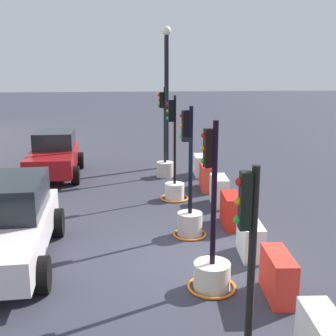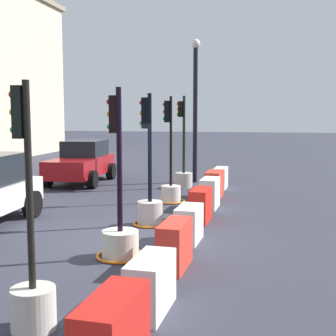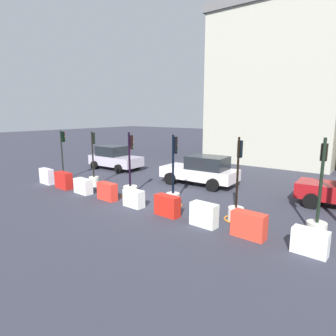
{
  "view_description": "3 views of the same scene",
  "coord_description": "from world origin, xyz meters",
  "px_view_note": "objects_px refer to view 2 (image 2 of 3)",
  "views": [
    {
      "loc": [
        -8.78,
        1.39,
        4.17
      ],
      "look_at": [
        2.49,
        0.38,
        1.46
      ],
      "focal_mm": 46.35,
      "sensor_mm": 36.0,
      "label": 1
    },
    {
      "loc": [
        -9.67,
        -2.72,
        2.74
      ],
      "look_at": [
        2.72,
        -0.23,
        1.26
      ],
      "focal_mm": 49.83,
      "sensor_mm": 36.0,
      "label": 2
    },
    {
      "loc": [
        8.73,
        -10.14,
        4.12
      ],
      "look_at": [
        0.72,
        0.33,
        1.62
      ],
      "focal_mm": 30.72,
      "sensor_mm": 36.0,
      "label": 3
    }
  ],
  "objects_px": {
    "traffic_light_2": "(120,232)",
    "construction_barrier_8": "(221,178)",
    "traffic_light_5": "(183,171)",
    "construction_barrier_3": "(175,245)",
    "construction_barrier_6": "(210,193)",
    "car_red_compact": "(82,162)",
    "traffic_light_4": "(171,186)",
    "construction_barrier_2": "(151,285)",
    "traffic_light_3": "(150,203)",
    "traffic_light_1": "(32,285)",
    "street_lamp_post": "(195,100)",
    "construction_barrier_5": "(201,205)",
    "construction_barrier_4": "(189,224)",
    "construction_barrier_7": "(214,185)"
  },
  "relations": [
    {
      "from": "traffic_light_4",
      "to": "construction_barrier_5",
      "type": "distance_m",
      "value": 2.74
    },
    {
      "from": "construction_barrier_4",
      "to": "construction_barrier_6",
      "type": "distance_m",
      "value": 3.65
    },
    {
      "from": "traffic_light_2",
      "to": "construction_barrier_8",
      "type": "height_order",
      "value": "traffic_light_2"
    },
    {
      "from": "traffic_light_1",
      "to": "construction_barrier_2",
      "type": "distance_m",
      "value": 1.58
    },
    {
      "from": "construction_barrier_5",
      "to": "car_red_compact",
      "type": "distance_m",
      "value": 8.04
    },
    {
      "from": "construction_barrier_2",
      "to": "construction_barrier_5",
      "type": "relative_size",
      "value": 1.01
    },
    {
      "from": "traffic_light_3",
      "to": "car_red_compact",
      "type": "xyz_separation_m",
      "value": [
        6.41,
        4.33,
        0.26
      ]
    },
    {
      "from": "construction_barrier_4",
      "to": "construction_barrier_8",
      "type": "distance_m",
      "value": 7.26
    },
    {
      "from": "car_red_compact",
      "to": "construction_barrier_8",
      "type": "bearing_deg",
      "value": -94.82
    },
    {
      "from": "traffic_light_4",
      "to": "construction_barrier_3",
      "type": "relative_size",
      "value": 2.94
    },
    {
      "from": "traffic_light_2",
      "to": "construction_barrier_4",
      "type": "relative_size",
      "value": 3.19
    },
    {
      "from": "street_lamp_post",
      "to": "traffic_light_1",
      "type": "bearing_deg",
      "value": 179.12
    },
    {
      "from": "traffic_light_3",
      "to": "construction_barrier_2",
      "type": "bearing_deg",
      "value": -166.24
    },
    {
      "from": "traffic_light_5",
      "to": "construction_barrier_6",
      "type": "relative_size",
      "value": 3.22
    },
    {
      "from": "construction_barrier_4",
      "to": "construction_barrier_6",
      "type": "bearing_deg",
      "value": -0.68
    },
    {
      "from": "construction_barrier_5",
      "to": "construction_barrier_8",
      "type": "relative_size",
      "value": 1.08
    },
    {
      "from": "traffic_light_2",
      "to": "construction_barrier_6",
      "type": "bearing_deg",
      "value": -13.22
    },
    {
      "from": "traffic_light_1",
      "to": "street_lamp_post",
      "type": "relative_size",
      "value": 0.56
    },
    {
      "from": "traffic_light_1",
      "to": "traffic_light_3",
      "type": "distance_m",
      "value": 5.76
    },
    {
      "from": "construction_barrier_2",
      "to": "car_red_compact",
      "type": "relative_size",
      "value": 0.27
    },
    {
      "from": "traffic_light_4",
      "to": "construction_barrier_2",
      "type": "xyz_separation_m",
      "value": [
        -7.97,
        -1.27,
        -0.11
      ]
    },
    {
      "from": "traffic_light_4",
      "to": "street_lamp_post",
      "type": "relative_size",
      "value": 0.58
    },
    {
      "from": "construction_barrier_3",
      "to": "construction_barrier_4",
      "type": "relative_size",
      "value": 1.1
    },
    {
      "from": "construction_barrier_3",
      "to": "construction_barrier_7",
      "type": "height_order",
      "value": "construction_barrier_7"
    },
    {
      "from": "construction_barrier_2",
      "to": "construction_barrier_3",
      "type": "xyz_separation_m",
      "value": [
        1.88,
        0.01,
        0.03
      ]
    },
    {
      "from": "construction_barrier_2",
      "to": "car_red_compact",
      "type": "bearing_deg",
      "value": 25.99
    },
    {
      "from": "construction_barrier_3",
      "to": "construction_barrier_8",
      "type": "distance_m",
      "value": 9.02
    },
    {
      "from": "construction_barrier_3",
      "to": "construction_barrier_6",
      "type": "relative_size",
      "value": 1.06
    },
    {
      "from": "traffic_light_5",
      "to": "construction_barrier_3",
      "type": "xyz_separation_m",
      "value": [
        -8.94,
        -1.33,
        -0.22
      ]
    },
    {
      "from": "construction_barrier_5",
      "to": "construction_barrier_6",
      "type": "distance_m",
      "value": 1.75
    },
    {
      "from": "traffic_light_3",
      "to": "traffic_light_5",
      "type": "relative_size",
      "value": 0.95
    },
    {
      "from": "construction_barrier_2",
      "to": "construction_barrier_3",
      "type": "distance_m",
      "value": 1.88
    },
    {
      "from": "traffic_light_2",
      "to": "construction_barrier_8",
      "type": "distance_m",
      "value": 8.67
    },
    {
      "from": "traffic_light_4",
      "to": "traffic_light_5",
      "type": "xyz_separation_m",
      "value": [
        2.85,
        0.07,
        0.14
      ]
    },
    {
      "from": "traffic_light_3",
      "to": "car_red_compact",
      "type": "bearing_deg",
      "value": 34.02
    },
    {
      "from": "construction_barrier_2",
      "to": "construction_barrier_3",
      "type": "bearing_deg",
      "value": 0.33
    },
    {
      "from": "traffic_light_4",
      "to": "traffic_light_1",
      "type": "bearing_deg",
      "value": 179.54
    },
    {
      "from": "construction_barrier_4",
      "to": "street_lamp_post",
      "type": "height_order",
      "value": "street_lamp_post"
    },
    {
      "from": "construction_barrier_4",
      "to": "traffic_light_2",
      "type": "bearing_deg",
      "value": 139.85
    },
    {
      "from": "traffic_light_2",
      "to": "construction_barrier_7",
      "type": "relative_size",
      "value": 2.75
    },
    {
      "from": "construction_barrier_6",
      "to": "car_red_compact",
      "type": "relative_size",
      "value": 0.26
    },
    {
      "from": "traffic_light_1",
      "to": "construction_barrier_6",
      "type": "distance_m",
      "value": 8.21
    },
    {
      "from": "traffic_light_5",
      "to": "construction_barrier_8",
      "type": "height_order",
      "value": "traffic_light_5"
    },
    {
      "from": "construction_barrier_3",
      "to": "construction_barrier_5",
      "type": "distance_m",
      "value": 3.65
    },
    {
      "from": "car_red_compact",
      "to": "construction_barrier_4",
      "type": "bearing_deg",
      "value": -144.5
    },
    {
      "from": "construction_barrier_7",
      "to": "traffic_light_3",
      "type": "bearing_deg",
      "value": 163.61
    },
    {
      "from": "construction_barrier_2",
      "to": "street_lamp_post",
      "type": "bearing_deg",
      "value": 5.28
    },
    {
      "from": "construction_barrier_4",
      "to": "car_red_compact",
      "type": "distance_m",
      "value": 9.5
    },
    {
      "from": "traffic_light_2",
      "to": "traffic_light_3",
      "type": "height_order",
      "value": "same"
    },
    {
      "from": "traffic_light_5",
      "to": "construction_barrier_6",
      "type": "distance_m",
      "value": 3.79
    }
  ]
}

